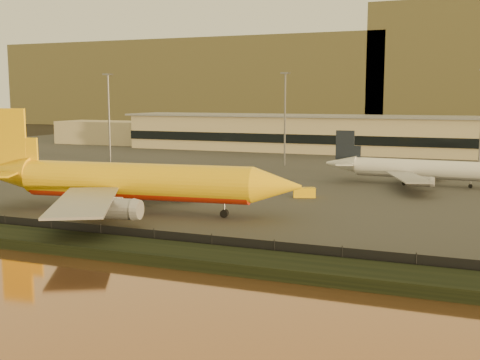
{
  "coord_description": "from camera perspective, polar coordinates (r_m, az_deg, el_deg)",
  "views": [
    {
      "loc": [
        39.52,
        -77.99,
        19.11
      ],
      "look_at": [
        3.78,
        12.0,
        5.64
      ],
      "focal_mm": 45.0,
      "sensor_mm": 36.0,
      "label": 1
    }
  ],
  "objects": [
    {
      "name": "gse_vehicle_white",
      "position": [
        126.58,
        -10.09,
        -0.43
      ],
      "size": [
        3.67,
        2.02,
        1.57
      ],
      "primitive_type": "cube",
      "rotation": [
        0.0,
        0.0,
        0.13
      ],
      "color": "white",
      "rests_on": "tarmac"
    },
    {
      "name": "apron_light_masts",
      "position": [
        154.98,
        12.64,
        6.47
      ],
      "size": [
        152.2,
        12.2,
        25.4
      ],
      "color": "slate",
      "rests_on": "tarmac"
    },
    {
      "name": "white_narrowbody_jet",
      "position": [
        134.71,
        16.33,
        0.99
      ],
      "size": [
        39.56,
        38.66,
        11.38
      ],
      "rotation": [
        0.0,
        0.0,
        -0.03
      ],
      "color": "white",
      "rests_on": "tarmac"
    },
    {
      "name": "dhl_cargo_jet",
      "position": [
        99.88,
        -10.31,
        -0.18
      ],
      "size": [
        56.65,
        55.1,
        16.91
      ],
      "rotation": [
        0.0,
        0.0,
        0.12
      ],
      "color": "#F3B70C",
      "rests_on": "tarmac"
    },
    {
      "name": "embankment",
      "position": [
        74.97,
        -11.0,
        -6.44
      ],
      "size": [
        320.0,
        7.0,
        1.4
      ],
      "primitive_type": "cube",
      "color": "black",
      "rests_on": "ground"
    },
    {
      "name": "terminal_building",
      "position": [
        210.99,
        6.8,
        4.37
      ],
      "size": [
        202.0,
        25.0,
        12.6
      ],
      "color": "tan",
      "rests_on": "tarmac"
    },
    {
      "name": "tarmac",
      "position": [
        178.47,
        8.75,
        1.71
      ],
      "size": [
        320.0,
        220.0,
        0.2
      ],
      "primitive_type": "cube",
      "color": "#2D2D2D",
      "rests_on": "ground"
    },
    {
      "name": "distant_hills",
      "position": [
        422.49,
        13.64,
        9.37
      ],
      "size": [
        470.0,
        160.0,
        70.0
      ],
      "color": "brown",
      "rests_on": "ground"
    },
    {
      "name": "perimeter_fence",
      "position": [
        78.12,
        -9.42,
        -5.37
      ],
      "size": [
        300.0,
        0.05,
        2.2
      ],
      "primitive_type": "cube",
      "color": "black",
      "rests_on": "tarmac"
    },
    {
      "name": "gse_vehicle_yellow",
      "position": [
        114.29,
        6.12,
        -1.18
      ],
      "size": [
        4.51,
        3.13,
        1.86
      ],
      "primitive_type": "cube",
      "rotation": [
        0.0,
        0.0,
        0.34
      ],
      "color": "#F3B70C",
      "rests_on": "tarmac"
    },
    {
      "name": "ground",
      "position": [
        89.5,
        -5.1,
        -4.44
      ],
      "size": [
        900.0,
        900.0,
        0.0
      ],
      "primitive_type": "plane",
      "color": "black",
      "rests_on": "ground"
    }
  ]
}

